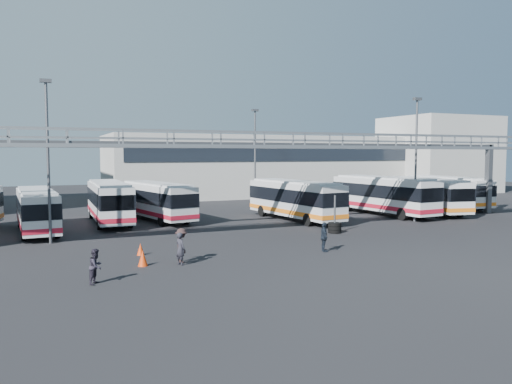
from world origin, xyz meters
name	(u,v)px	position (x,y,z in m)	size (l,w,h in m)	color
ground	(337,246)	(0.00, 0.00, 0.00)	(140.00, 140.00, 0.00)	black
gantry	(293,156)	(0.00, 5.87, 5.51)	(51.40, 5.15, 7.10)	gray
warehouse	(262,165)	(12.00, 38.00, 4.00)	(42.00, 14.00, 8.00)	#9E9E99
building_right	(438,155)	(38.00, 32.00, 5.50)	(14.00, 12.00, 11.00)	#B2B2AD
light_pole_left	(48,152)	(-16.00, 8.00, 5.73)	(0.70, 0.35, 10.21)	#4C4F54
light_pole_mid	(416,153)	(12.00, 7.00, 5.73)	(0.70, 0.35, 10.21)	#4C4F54
light_pole_back	(255,153)	(4.00, 22.00, 5.73)	(0.70, 0.35, 10.21)	#4C4F54
bus_1	(37,209)	(-16.78, 13.06, 1.71)	(3.06, 10.34, 3.10)	silver
bus_2	(109,200)	(-11.42, 16.19, 1.85)	(2.66, 11.04, 3.34)	silver
bus_3	(157,200)	(-7.51, 16.20, 1.77)	(4.49, 10.81, 3.20)	silver
bus_5	(295,198)	(3.27, 11.79, 1.85)	(3.80, 11.25, 3.35)	silver
bus_7	(383,194)	(12.45, 11.77, 1.95)	(3.64, 11.79, 3.53)	silver
bus_8	(428,194)	(17.39, 11.44, 1.84)	(4.61, 11.23, 3.33)	silver
bus_9	(447,190)	(22.63, 14.29, 1.79)	(3.12, 10.81, 3.24)	silver
pedestrian_a	(180,249)	(-10.06, -1.14, 0.83)	(0.61, 0.40, 1.66)	#22212A
pedestrian_b	(96,266)	(-14.36, -3.27, 0.77)	(0.75, 0.58, 1.54)	#25212E
pedestrian_c	(182,245)	(-9.84, -0.55, 0.89)	(1.15, 0.66, 1.78)	#2C1E1D
pedestrian_d	(324,237)	(-1.59, -1.09, 0.85)	(1.00, 0.42, 1.71)	black
cone_left	(143,258)	(-11.86, -0.64, 0.40)	(0.50, 0.50, 0.79)	red
cone_right	(141,249)	(-11.47, 2.14, 0.33)	(0.42, 0.42, 0.66)	red
tire_stack	(335,227)	(2.65, 4.50, 0.46)	(0.95, 0.95, 2.70)	black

